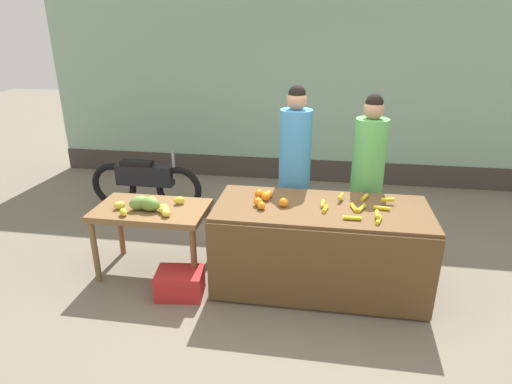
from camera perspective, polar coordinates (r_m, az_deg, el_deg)
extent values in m
plane|color=#756B5B|center=(4.50, 4.04, -11.73)|extent=(24.00, 24.00, 0.00)
cube|color=#8CB299|center=(6.99, 6.91, 15.10)|extent=(8.45, 0.20, 3.39)
cube|color=#3F3833|center=(7.21, 6.33, 2.95)|extent=(8.45, 0.04, 0.36)
cube|color=brown|center=(4.27, 8.40, -7.21)|extent=(2.01, 0.87, 0.85)
cube|color=brown|center=(3.88, 8.25, -10.37)|extent=(2.01, 0.03, 0.79)
cube|color=brown|center=(4.47, -13.73, -2.36)|extent=(1.12, 0.66, 0.06)
cylinder|color=brown|center=(4.62, -20.57, -7.41)|extent=(0.06, 0.06, 0.67)
cylinder|color=brown|center=(4.24, -8.23, -8.89)|extent=(0.06, 0.06, 0.67)
cylinder|color=brown|center=(5.06, -17.57, -4.45)|extent=(0.06, 0.06, 0.67)
cylinder|color=brown|center=(4.71, -6.26, -5.50)|extent=(0.06, 0.06, 0.67)
cylinder|color=yellow|center=(4.34, 14.21, -0.69)|extent=(0.09, 0.14, 0.04)
cylinder|color=yellow|center=(4.10, 8.85, -1.58)|extent=(0.05, 0.14, 0.04)
cylinder|color=gold|center=(4.08, 12.84, -2.03)|extent=(0.07, 0.16, 0.04)
cylinder|color=gold|center=(4.08, 13.82, -2.11)|extent=(0.10, 0.16, 0.04)
cylinder|color=yellow|center=(4.13, 16.33, -2.07)|extent=(0.15, 0.06, 0.04)
cylinder|color=yellow|center=(3.88, 15.97, -3.61)|extent=(0.07, 0.15, 0.04)
cylinder|color=yellow|center=(3.86, 12.65, -3.40)|extent=(0.16, 0.04, 0.04)
cylinder|color=yellow|center=(4.00, 9.17, -2.22)|extent=(0.06, 0.14, 0.04)
cylinder|color=yellow|center=(3.91, 15.80, -2.85)|extent=(0.04, 0.13, 0.04)
cylinder|color=gold|center=(4.23, 11.18, -0.58)|extent=(0.07, 0.13, 0.04)
cylinder|color=gold|center=(4.26, 17.08, -0.99)|extent=(0.13, 0.06, 0.04)
sphere|color=orange|center=(4.23, 1.69, -0.29)|extent=(0.07, 0.07, 0.07)
sphere|color=orange|center=(4.04, 0.26, -1.31)|extent=(0.08, 0.08, 0.08)
sphere|color=orange|center=(4.16, 1.30, -0.57)|extent=(0.09, 0.09, 0.09)
sphere|color=orange|center=(4.22, 0.41, -0.21)|extent=(0.09, 0.09, 0.09)
sphere|color=orange|center=(3.97, 0.72, -1.81)|extent=(0.08, 0.08, 0.08)
sphere|color=orange|center=(4.03, 3.70, -1.37)|extent=(0.09, 0.09, 0.09)
ellipsoid|color=#D8D846|center=(4.33, -12.13, -2.06)|extent=(0.13, 0.10, 0.07)
ellipsoid|color=#E2CE4B|center=(4.28, -12.12, -2.39)|extent=(0.12, 0.09, 0.07)
ellipsoid|color=yellow|center=(4.33, -17.20, -2.56)|extent=(0.12, 0.12, 0.07)
ellipsoid|color=yellow|center=(4.50, -17.66, -1.68)|extent=(0.14, 0.14, 0.08)
ellipsoid|color=#D4D83D|center=(4.55, -13.64, -1.03)|extent=(0.14, 0.13, 0.07)
ellipsoid|color=yellow|center=(4.47, -10.14, -1.11)|extent=(0.13, 0.11, 0.08)
ellipsoid|color=yellow|center=(4.21, -11.85, -2.75)|extent=(0.12, 0.13, 0.07)
ellipsoid|color=olive|center=(4.42, -15.12, -1.38)|extent=(0.26, 0.25, 0.14)
ellipsoid|color=olive|center=(4.36, -13.96, -1.57)|extent=(0.24, 0.17, 0.14)
cylinder|color=#33333D|center=(4.92, 4.92, -3.79)|extent=(0.29, 0.29, 0.73)
cylinder|color=#3F8CCC|center=(4.63, 5.24, 5.37)|extent=(0.34, 0.34, 0.90)
sphere|color=tan|center=(4.51, 5.48, 12.01)|extent=(0.21, 0.21, 0.21)
sphere|color=black|center=(4.50, 5.51, 12.87)|extent=(0.18, 0.18, 0.18)
cylinder|color=#33333D|center=(4.95, 13.89, -4.40)|extent=(0.29, 0.29, 0.70)
cylinder|color=#59B259|center=(4.67, 14.74, 4.23)|extent=(0.34, 0.34, 0.86)
sphere|color=tan|center=(4.55, 15.37, 10.52)|extent=(0.21, 0.21, 0.21)
sphere|color=black|center=(4.54, 15.45, 11.37)|extent=(0.18, 0.18, 0.18)
torus|color=black|center=(6.02, -10.21, 0.38)|extent=(0.65, 0.09, 0.65)
torus|color=black|center=(6.39, -18.30, 0.85)|extent=(0.65, 0.09, 0.65)
cube|color=black|center=(6.13, -14.53, 2.20)|extent=(0.80, 0.18, 0.28)
cube|color=black|center=(6.12, -15.53, 3.65)|extent=(0.44, 0.16, 0.08)
cylinder|color=gray|center=(5.92, -10.89, 3.57)|extent=(0.04, 0.04, 0.40)
cube|color=red|center=(4.29, -10.05, -11.83)|extent=(0.48, 0.37, 0.26)
ellipsoid|color=maroon|center=(5.08, -1.60, -4.13)|extent=(0.46, 0.47, 0.53)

